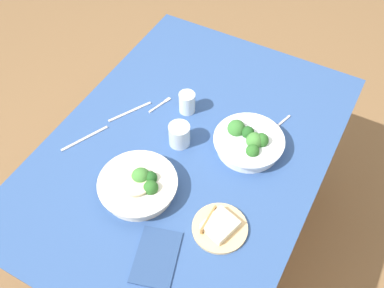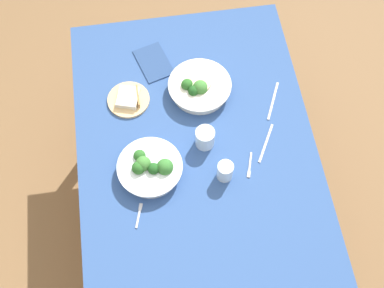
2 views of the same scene
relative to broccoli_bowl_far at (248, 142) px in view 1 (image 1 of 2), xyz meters
The scene contains 12 objects.
ground_plane 0.78m from the broccoli_bowl_far, 61.58° to the right, with size 6.00×6.00×0.00m, color brown.
dining_table 0.27m from the broccoli_bowl_far, 61.58° to the right, with size 1.37×0.99×0.71m.
broccoli_bowl_far is the anchor object (origin of this frame).
broccoli_bowl_near 0.43m from the broccoli_bowl_far, 35.66° to the right, with size 0.27×0.27×0.09m.
bread_side_plate 0.36m from the broccoli_bowl_far, ahead, with size 0.18×0.18×0.04m.
water_glass_center 0.26m from the broccoli_bowl_far, 67.53° to the right, with size 0.08×0.08×0.09m, color silver.
water_glass_side 0.30m from the broccoli_bowl_far, 101.75° to the right, with size 0.06×0.06×0.09m, color silver.
fork_by_far_bowl 0.40m from the broccoli_bowl_far, 95.04° to the right, with size 0.11×0.04×0.00m.
fork_by_near_bowl 0.19m from the broccoli_bowl_far, 159.50° to the left, with size 0.10×0.04×0.00m.
table_knife_left 0.62m from the broccoli_bowl_far, 65.58° to the right, with size 0.20×0.01×0.00m, color #B7B7BC.
table_knife_right 0.49m from the broccoli_bowl_far, 83.26° to the right, with size 0.19×0.01×0.00m, color #B7B7BC.
napkin_folded_upper 0.54m from the broccoli_bowl_far, ahead, with size 0.19×0.13×0.01m, color navy.
Camera 1 is at (0.89, 0.50, 2.01)m, focal length 41.44 mm.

